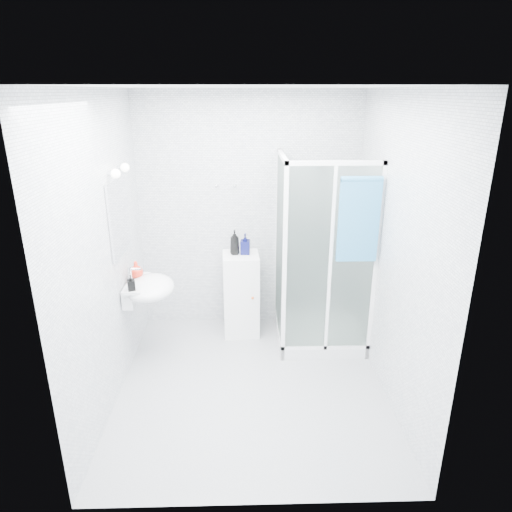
{
  "coord_description": "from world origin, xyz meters",
  "views": [
    {
      "loc": [
        -0.06,
        -3.57,
        2.57
      ],
      "look_at": [
        0.05,
        0.35,
        1.15
      ],
      "focal_mm": 32.0,
      "sensor_mm": 36.0,
      "label": 1
    }
  ],
  "objects_px": {
    "storage_cabinet": "(241,294)",
    "shampoo_bottle_a": "(235,242)",
    "hand_towel": "(359,218)",
    "shower_enclosure": "(313,304)",
    "wall_basin": "(148,288)",
    "shampoo_bottle_b": "(245,244)",
    "soap_dispenser_orange": "(136,270)",
    "soap_dispenser_black": "(131,283)"
  },
  "relations": [
    {
      "from": "storage_cabinet",
      "to": "shampoo_bottle_a",
      "type": "relative_size",
      "value": 3.47
    },
    {
      "from": "hand_towel",
      "to": "shampoo_bottle_a",
      "type": "distance_m",
      "value": 1.38
    },
    {
      "from": "storage_cabinet",
      "to": "hand_towel",
      "type": "xyz_separation_m",
      "value": [
        1.07,
        -0.64,
        1.04
      ]
    },
    {
      "from": "shower_enclosure",
      "to": "wall_basin",
      "type": "relative_size",
      "value": 3.57
    },
    {
      "from": "shower_enclosure",
      "to": "shampoo_bottle_b",
      "type": "height_order",
      "value": "shower_enclosure"
    },
    {
      "from": "wall_basin",
      "to": "storage_cabinet",
      "type": "height_order",
      "value": "wall_basin"
    },
    {
      "from": "shower_enclosure",
      "to": "wall_basin",
      "type": "height_order",
      "value": "shower_enclosure"
    },
    {
      "from": "storage_cabinet",
      "to": "hand_towel",
      "type": "relative_size",
      "value": 1.18
    },
    {
      "from": "shower_enclosure",
      "to": "shampoo_bottle_a",
      "type": "relative_size",
      "value": 7.48
    },
    {
      "from": "soap_dispenser_orange",
      "to": "soap_dispenser_black",
      "type": "xyz_separation_m",
      "value": [
        0.02,
        -0.3,
        -0.01
      ]
    },
    {
      "from": "shampoo_bottle_a",
      "to": "wall_basin",
      "type": "bearing_deg",
      "value": -145.19
    },
    {
      "from": "soap_dispenser_orange",
      "to": "hand_towel",
      "type": "bearing_deg",
      "value": -5.28
    },
    {
      "from": "shampoo_bottle_a",
      "to": "soap_dispenser_orange",
      "type": "relative_size",
      "value": 1.59
    },
    {
      "from": "shower_enclosure",
      "to": "shampoo_bottle_b",
      "type": "xyz_separation_m",
      "value": [
        -0.72,
        0.27,
        0.59
      ]
    },
    {
      "from": "shower_enclosure",
      "to": "shampoo_bottle_a",
      "type": "distance_m",
      "value": 1.06
    },
    {
      "from": "wall_basin",
      "to": "shampoo_bottle_a",
      "type": "bearing_deg",
      "value": 34.81
    },
    {
      "from": "storage_cabinet",
      "to": "hand_towel",
      "type": "bearing_deg",
      "value": -33.62
    },
    {
      "from": "hand_towel",
      "to": "shampoo_bottle_b",
      "type": "bearing_deg",
      "value": 146.71
    },
    {
      "from": "shampoo_bottle_a",
      "to": "storage_cabinet",
      "type": "bearing_deg",
      "value": -16.87
    },
    {
      "from": "shampoo_bottle_a",
      "to": "shower_enclosure",
      "type": "bearing_deg",
      "value": -17.42
    },
    {
      "from": "soap_dispenser_black",
      "to": "wall_basin",
      "type": "bearing_deg",
      "value": 62.0
    },
    {
      "from": "wall_basin",
      "to": "soap_dispenser_orange",
      "type": "xyz_separation_m",
      "value": [
        -0.12,
        0.11,
        0.15
      ]
    },
    {
      "from": "soap_dispenser_black",
      "to": "shampoo_bottle_a",
      "type": "bearing_deg",
      "value": 39.5
    },
    {
      "from": "shower_enclosure",
      "to": "shampoo_bottle_a",
      "type": "bearing_deg",
      "value": 162.58
    },
    {
      "from": "storage_cabinet",
      "to": "soap_dispenser_orange",
      "type": "xyz_separation_m",
      "value": [
        -1.01,
        -0.45,
        0.48
      ]
    },
    {
      "from": "wall_basin",
      "to": "shampoo_bottle_b",
      "type": "height_order",
      "value": "shampoo_bottle_b"
    },
    {
      "from": "storage_cabinet",
      "to": "shampoo_bottle_a",
      "type": "bearing_deg",
      "value": 160.43
    },
    {
      "from": "hand_towel",
      "to": "shampoo_bottle_b",
      "type": "relative_size",
      "value": 3.54
    },
    {
      "from": "storage_cabinet",
      "to": "soap_dispenser_black",
      "type": "height_order",
      "value": "soap_dispenser_black"
    },
    {
      "from": "storage_cabinet",
      "to": "wall_basin",
      "type": "bearing_deg",
      "value": -150.68
    },
    {
      "from": "soap_dispenser_orange",
      "to": "soap_dispenser_black",
      "type": "height_order",
      "value": "soap_dispenser_orange"
    },
    {
      "from": "soap_dispenser_orange",
      "to": "soap_dispenser_black",
      "type": "relative_size",
      "value": 1.15
    },
    {
      "from": "storage_cabinet",
      "to": "shampoo_bottle_b",
      "type": "relative_size",
      "value": 4.18
    },
    {
      "from": "shampoo_bottle_a",
      "to": "shampoo_bottle_b",
      "type": "relative_size",
      "value": 1.2
    },
    {
      "from": "wall_basin",
      "to": "shampoo_bottle_a",
      "type": "distance_m",
      "value": 1.04
    },
    {
      "from": "wall_basin",
      "to": "storage_cabinet",
      "type": "bearing_deg",
      "value": 32.02
    },
    {
      "from": "wall_basin",
      "to": "storage_cabinet",
      "type": "distance_m",
      "value": 1.1
    },
    {
      "from": "shower_enclosure",
      "to": "shampoo_bottle_a",
      "type": "xyz_separation_m",
      "value": [
        -0.83,
        0.26,
        0.61
      ]
    },
    {
      "from": "shower_enclosure",
      "to": "soap_dispenser_orange",
      "type": "distance_m",
      "value": 1.85
    },
    {
      "from": "soap_dispenser_orange",
      "to": "shower_enclosure",
      "type": "bearing_deg",
      "value": 6.72
    },
    {
      "from": "hand_towel",
      "to": "shampoo_bottle_a",
      "type": "height_order",
      "value": "hand_towel"
    },
    {
      "from": "wall_basin",
      "to": "soap_dispenser_orange",
      "type": "distance_m",
      "value": 0.22
    }
  ]
}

